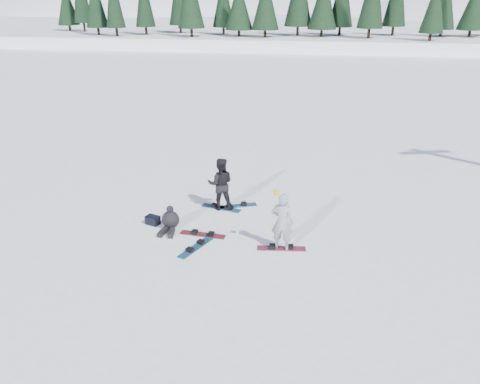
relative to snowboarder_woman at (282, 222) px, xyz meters
name	(u,v)px	position (x,y,z in m)	size (l,w,h in m)	color
ground	(311,242)	(0.90, 0.58, -0.95)	(420.00, 420.00, 0.00)	white
alpine_backdrop	(286,46)	(-10.82, 189.74, -14.92)	(412.50, 227.00, 53.20)	white
snowboarder_woman	(282,222)	(0.00, 0.00, 0.00)	(0.74, 0.53, 2.02)	#A3A4A9
snowboarder_man	(221,184)	(-2.39, 2.59, 0.02)	(0.94, 0.74, 1.94)	black
seated_rider	(170,220)	(-3.75, 0.75, -0.63)	(0.60, 0.98, 0.83)	black
gear_bag	(153,220)	(-4.45, 1.01, -0.80)	(0.45, 0.30, 0.30)	black
snowboard_woman	(281,248)	(0.00, 0.00, -0.93)	(1.50, 0.28, 0.03)	maroon
snowboard_man	(221,208)	(-2.39, 2.59, -0.93)	(1.50, 0.28, 0.03)	navy
snowboard_loose_a	(196,248)	(-2.63, -0.35, -0.93)	(1.50, 0.28, 0.03)	#175982
snowboard_loose_c	(237,206)	(-1.86, 2.85, -0.93)	(1.50, 0.28, 0.03)	#1C549E
snowboard_loose_b	(203,235)	(-2.60, 0.51, -0.93)	(1.50, 0.28, 0.03)	maroon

